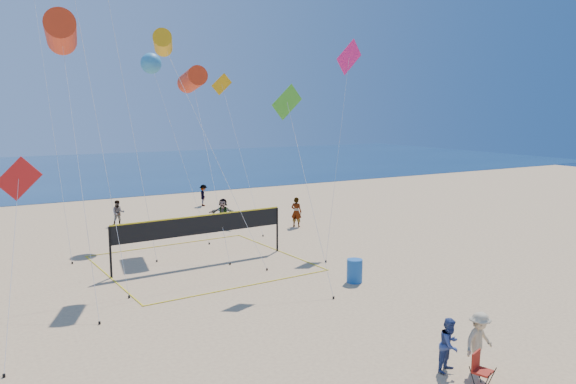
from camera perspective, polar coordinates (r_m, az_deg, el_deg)
ocean at (r=73.26m, az=-22.90°, el=1.96°), size 140.00×50.00×0.03m
bystander_a at (r=17.04m, az=16.10°, el=-14.68°), size 0.90×0.79×1.55m
bystander_b at (r=17.35m, az=18.85°, el=-14.13°), size 1.16×0.75×1.69m
far_person_1 at (r=35.21m, az=-6.62°, el=-2.18°), size 1.72×1.51×1.88m
far_person_2 at (r=35.45m, az=0.86°, el=-2.04°), size 0.78×0.82×1.89m
far_person_3 at (r=37.50m, az=-16.87°, el=-2.04°), size 0.90×0.76×1.62m
far_person_4 at (r=43.59m, az=-8.58°, el=-0.34°), size 0.99×1.22×1.65m
camp_chair at (r=16.58m, az=18.88°, el=-16.47°), size 0.62×0.72×1.01m
trash_barrel at (r=24.45m, az=6.78°, el=-7.96°), size 0.77×0.77×1.01m
volleyball_net at (r=27.25m, az=-8.85°, el=-3.89°), size 9.37×9.23×2.36m
kite_0 at (r=26.55m, az=-22.08°, el=14.79°), size 1.75×8.42×11.43m
kite_2 at (r=26.01m, az=-12.58°, el=14.55°), size 4.58×3.47×10.78m
kite_3 at (r=21.18m, az=-25.73°, el=0.49°), size 1.81×4.94×5.79m
kite_4 at (r=24.37m, az=0.14°, el=8.14°), size 1.59×4.02×8.46m
kite_5 at (r=31.83m, az=6.14°, el=12.75°), size 5.02×4.13×11.24m
kite_7 at (r=34.19m, az=-13.74°, el=12.56°), size 2.44×5.20×10.60m
kite_9 at (r=38.03m, az=-6.49°, el=9.90°), size 1.50×6.96×9.78m
kite_10 at (r=31.58m, az=-9.71°, el=11.18°), size 1.31×6.99×9.68m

